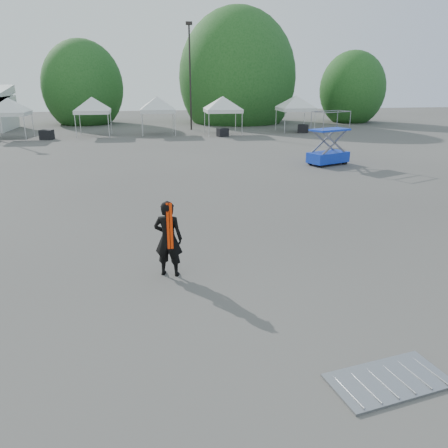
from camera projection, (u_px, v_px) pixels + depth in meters
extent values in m
plane|color=#474442|center=(198.00, 252.00, 12.80)|extent=(120.00, 120.00, 0.00)
cylinder|color=black|center=(190.00, 79.00, 41.68)|extent=(0.16, 0.16, 9.50)
cube|color=black|center=(189.00, 23.00, 40.12)|extent=(0.60, 0.25, 0.30)
cylinder|color=#382314|center=(86.00, 113.00, 48.53)|extent=(0.36, 0.36, 2.27)
ellipsoid|color=#194B19|center=(83.00, 87.00, 47.64)|extent=(4.16, 4.16, 4.78)
cylinder|color=#382314|center=(237.00, 110.00, 50.25)|extent=(0.36, 0.36, 2.80)
ellipsoid|color=#194B19|center=(237.00, 78.00, 49.16)|extent=(5.12, 5.12, 5.89)
cylinder|color=#382314|center=(350.00, 113.00, 50.58)|extent=(0.36, 0.36, 2.10)
ellipsoid|color=#194B19|center=(352.00, 89.00, 49.76)|extent=(3.84, 3.84, 4.42)
cylinder|color=silver|center=(25.00, 128.00, 35.28)|extent=(0.06, 0.06, 2.00)
cylinder|color=silver|center=(33.00, 125.00, 37.85)|extent=(0.06, 0.06, 2.00)
cube|color=silver|center=(10.00, 113.00, 36.00)|extent=(2.96, 2.96, 0.30)
pyramid|color=silver|center=(7.00, 98.00, 35.60)|extent=(4.18, 4.18, 1.10)
cylinder|color=silver|center=(76.00, 126.00, 36.79)|extent=(0.06, 0.06, 2.00)
cylinder|color=silver|center=(109.00, 126.00, 37.23)|extent=(0.06, 0.06, 2.00)
cylinder|color=silver|center=(80.00, 123.00, 39.33)|extent=(0.06, 0.06, 2.00)
cylinder|color=silver|center=(111.00, 123.00, 39.77)|extent=(0.06, 0.06, 2.00)
cube|color=silver|center=(93.00, 112.00, 37.94)|extent=(2.92, 2.92, 0.30)
pyramid|color=silver|center=(91.00, 97.00, 37.54)|extent=(4.13, 4.13, 1.10)
cylinder|color=silver|center=(142.00, 125.00, 37.68)|extent=(0.06, 0.06, 2.00)
cylinder|color=silver|center=(175.00, 125.00, 38.14)|extent=(0.06, 0.06, 2.00)
cylinder|color=silver|center=(142.00, 122.00, 40.33)|extent=(0.06, 0.06, 2.00)
cylinder|color=silver|center=(173.00, 122.00, 40.79)|extent=(0.06, 0.06, 2.00)
cube|color=silver|center=(158.00, 111.00, 38.89)|extent=(3.03, 3.03, 0.30)
pyramid|color=silver|center=(157.00, 96.00, 38.49)|extent=(4.29, 4.29, 1.10)
cylinder|color=silver|center=(209.00, 125.00, 37.87)|extent=(0.06, 0.06, 2.00)
cylinder|color=silver|center=(242.00, 124.00, 38.34)|extent=(0.06, 0.06, 2.00)
cylinder|color=silver|center=(205.00, 122.00, 40.62)|extent=(0.06, 0.06, 2.00)
cylinder|color=silver|center=(236.00, 121.00, 41.10)|extent=(0.06, 0.06, 2.00)
cube|color=silver|center=(223.00, 111.00, 39.14)|extent=(3.14, 3.14, 0.30)
pyramid|color=silver|center=(223.00, 96.00, 38.74)|extent=(4.45, 4.45, 1.10)
cylinder|color=silver|center=(285.00, 122.00, 39.88)|extent=(0.06, 0.06, 2.00)
cylinder|color=silver|center=(315.00, 122.00, 40.34)|extent=(0.06, 0.06, 2.00)
cylinder|color=silver|center=(276.00, 120.00, 42.57)|extent=(0.06, 0.06, 2.00)
cylinder|color=silver|center=(304.00, 119.00, 43.03)|extent=(0.06, 0.06, 2.00)
cube|color=silver|center=(295.00, 109.00, 41.11)|extent=(3.08, 3.08, 0.30)
pyramid|color=silver|center=(296.00, 95.00, 40.72)|extent=(4.36, 4.36, 1.10)
imported|color=black|center=(168.00, 239.00, 11.02)|extent=(0.84, 0.68, 1.99)
cube|color=#FF3305|center=(168.00, 226.00, 10.70)|extent=(0.16, 0.03, 1.19)
cube|color=#0D17AE|center=(328.00, 157.00, 25.59)|extent=(2.65, 1.99, 0.59)
cube|color=#0D17AE|center=(330.00, 130.00, 25.09)|extent=(2.54, 1.91, 0.10)
cylinder|color=black|center=(322.00, 164.00, 24.84)|extent=(0.39, 0.27, 0.36)
cylinder|color=black|center=(345.00, 161.00, 25.73)|extent=(0.39, 0.27, 0.36)
cylinder|color=black|center=(310.00, 162.00, 25.63)|extent=(0.39, 0.27, 0.36)
cylinder|color=black|center=(332.00, 159.00, 26.52)|extent=(0.39, 0.27, 0.36)
cube|color=gray|center=(389.00, 380.00, 7.32)|extent=(2.15, 1.33, 0.05)
cube|color=black|center=(47.00, 135.00, 36.17)|extent=(1.17, 1.00, 0.79)
cube|color=black|center=(223.00, 132.00, 38.05)|extent=(1.07, 0.94, 0.70)
cube|color=black|center=(303.00, 129.00, 40.73)|extent=(1.18, 1.07, 0.75)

